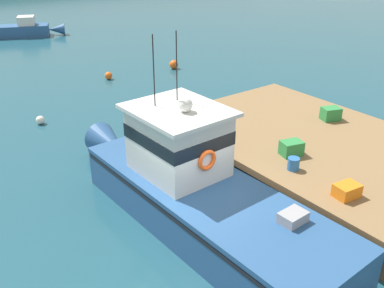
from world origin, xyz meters
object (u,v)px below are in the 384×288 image
moored_boat_far_left (22,30)px  main_fishing_boat (194,187)px  mooring_buoy_spare_mooring (40,120)px  mooring_buoy_outer (174,64)px  mooring_buoy_inshore (109,76)px  bait_bucket (293,164)px  crate_single_far (331,114)px  crate_single_by_cleat (347,191)px  crate_stack_near_edge (291,148)px

moored_boat_far_left → main_fishing_boat: bearing=-98.3°
main_fishing_boat → mooring_buoy_spare_mooring: size_ratio=28.59×
mooring_buoy_outer → mooring_buoy_inshore: size_ratio=1.25×
bait_bucket → moored_boat_far_left: size_ratio=0.06×
mooring_buoy_inshore → moored_boat_far_left: bearing=90.8°
bait_bucket → mooring_buoy_spare_mooring: bait_bucket is taller
bait_bucket → mooring_buoy_spare_mooring: 10.70m
crate_single_far → moored_boat_far_left: crate_single_far is taller
moored_boat_far_left → mooring_buoy_outer: moored_boat_far_left is taller
main_fishing_boat → crate_single_by_cleat: main_fishing_boat is taller
bait_bucket → moored_boat_far_left: bait_bucket is taller
crate_single_far → mooring_buoy_inshore: size_ratio=1.52×
main_fishing_boat → mooring_buoy_inshore: (3.99, 12.71, -0.81)m
crate_single_far → mooring_buoy_spare_mooring: (-7.19, 8.45, -1.24)m
crate_single_by_cleat → mooring_buoy_inshore: bearing=84.5°
main_fishing_boat → mooring_buoy_spare_mooring: main_fishing_boat is taller
main_fishing_boat → bait_bucket: size_ratio=28.98×
crate_stack_near_edge → mooring_buoy_spare_mooring: 10.36m
main_fishing_boat → mooring_buoy_inshore: bearing=72.6°
bait_bucket → moored_boat_far_left: 27.32m
crate_single_far → bait_bucket: 4.03m
crate_single_by_cleat → mooring_buoy_outer: size_ratio=1.22×
crate_stack_near_edge → mooring_buoy_inshore: crate_stack_near_edge is taller
mooring_buoy_inshore → mooring_buoy_outer: bearing=-6.3°
bait_bucket → mooring_buoy_inshore: bearing=83.8°
crate_single_by_cleat → crate_single_far: size_ratio=1.00×
mooring_buoy_outer → bait_bucket: bearing=-111.9°
crate_single_by_cleat → mooring_buoy_outer: bearing=70.3°
bait_bucket → mooring_buoy_inshore: size_ratio=0.86×
main_fishing_boat → mooring_buoy_outer: bearing=57.3°
crate_single_by_cleat → mooring_buoy_outer: 16.06m
crate_single_far → crate_stack_near_edge: bearing=-162.5°
bait_bucket → crate_single_by_cleat: bearing=-90.2°
main_fishing_boat → mooring_buoy_spare_mooring: bearing=96.4°
crate_single_far → mooring_buoy_inshore: 12.49m
crate_stack_near_edge → crate_single_by_cleat: size_ratio=1.00×
crate_single_far → mooring_buoy_spare_mooring: size_ratio=1.74×
crate_stack_near_edge → moored_boat_far_left: 26.67m
moored_boat_far_left → mooring_buoy_spare_mooring: size_ratio=16.69×
mooring_buoy_outer → crate_stack_near_edge: bearing=-110.5°
main_fishing_boat → moored_boat_far_left: size_ratio=1.71×
crate_single_by_cleat → mooring_buoy_spare_mooring: crate_single_by_cleat is taller
crate_single_by_cleat → mooring_buoy_outer: (5.39, 15.08, -1.12)m
crate_single_far → mooring_buoy_outer: size_ratio=1.22×
mooring_buoy_spare_mooring → main_fishing_boat: bearing=-83.6°
main_fishing_boat → crate_single_by_cleat: size_ratio=16.42×
moored_boat_far_left → crate_stack_near_edge: bearing=-91.5°
crate_single_far → moored_boat_far_left: 25.80m
bait_bucket → mooring_buoy_inshore: 13.96m
mooring_buoy_spare_mooring → crate_stack_near_edge: bearing=-66.4°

